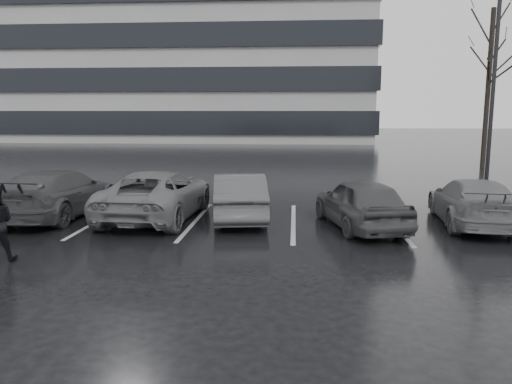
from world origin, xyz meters
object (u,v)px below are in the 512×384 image
at_px(car_main, 361,203).
at_px(car_east, 473,202).
at_px(car_west_a, 239,196).
at_px(car_west_b, 157,194).
at_px(tree_north, 488,90).
at_px(car_west_c, 58,193).
at_px(lamp_post, 493,92).

relative_size(car_main, car_east, 0.90).
distance_m(car_west_a, car_west_b, 2.42).
distance_m(car_main, tree_north, 17.67).
relative_size(car_west_b, tree_north, 0.60).
xyz_separation_m(car_west_c, lamp_post, (14.08, 4.76, 3.06)).
height_order(car_west_b, tree_north, tree_north).
xyz_separation_m(car_main, car_west_a, (-3.37, 0.79, -0.01)).
distance_m(car_main, car_east, 3.19).
height_order(car_west_a, car_west_c, car_west_c).
relative_size(lamp_post, tree_north, 0.97).
bearing_deg(car_east, car_main, 16.01).
relative_size(car_east, tree_north, 0.52).
bearing_deg(car_west_c, tree_north, -137.95).
height_order(car_east, lamp_post, lamp_post).
relative_size(car_west_a, car_west_c, 0.83).
bearing_deg(car_west_a, car_east, 170.09).
bearing_deg(car_west_c, car_west_a, -176.87).
distance_m(lamp_post, tree_north, 10.08).
bearing_deg(car_main, car_west_a, -26.95).
xyz_separation_m(car_west_a, car_west_b, (-2.42, -0.02, 0.03)).
distance_m(car_main, car_west_c, 8.82).
bearing_deg(tree_north, car_west_b, -135.29).
relative_size(car_west_b, lamp_post, 0.61).
height_order(car_west_a, car_west_b, car_west_b).
distance_m(car_west_b, car_west_c, 2.99).
relative_size(car_west_a, car_east, 0.92).
height_order(car_west_b, car_west_c, car_west_c).
height_order(car_main, car_east, car_main).
xyz_separation_m(car_west_a, lamp_post, (8.67, 4.71, 3.10)).
bearing_deg(car_main, tree_north, -133.52).
xyz_separation_m(car_main, lamp_post, (5.30, 5.51, 3.09)).
bearing_deg(car_west_a, car_west_b, -7.67).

